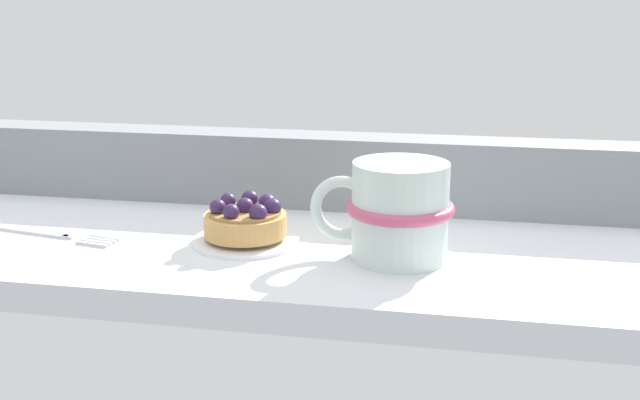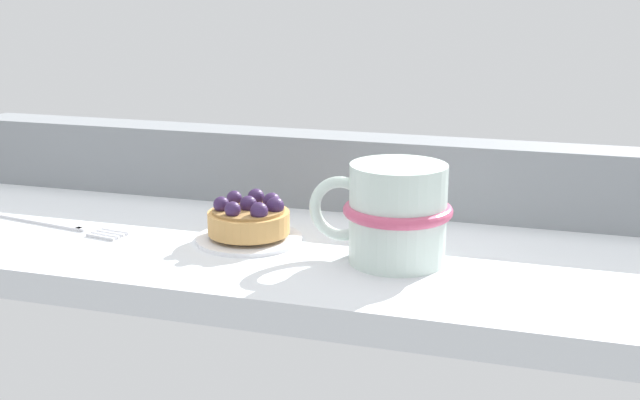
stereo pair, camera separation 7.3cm
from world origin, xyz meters
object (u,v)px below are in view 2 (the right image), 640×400
Objects in this scene: dessert_plate at (249,237)px; dessert_fork at (57,224)px; raspberry_tart at (249,218)px; coffee_mug at (395,213)px.

dessert_plate is 20.68cm from dessert_fork.
dessert_plate is at bearing -143.32° from raspberry_tart.
dessert_plate is 0.59× the size of dessert_fork.
raspberry_tart is at bearing 36.68° from dessert_plate.
raspberry_tart is at bearing 173.30° from coffee_mug.
raspberry_tart is at bearing 4.20° from dessert_fork.
coffee_mug is at bearing -0.32° from dessert_fork.
dessert_plate is at bearing 4.09° from dessert_fork.
raspberry_tart is 0.45× the size of dessert_fork.
coffee_mug reaches higher than dessert_fork.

